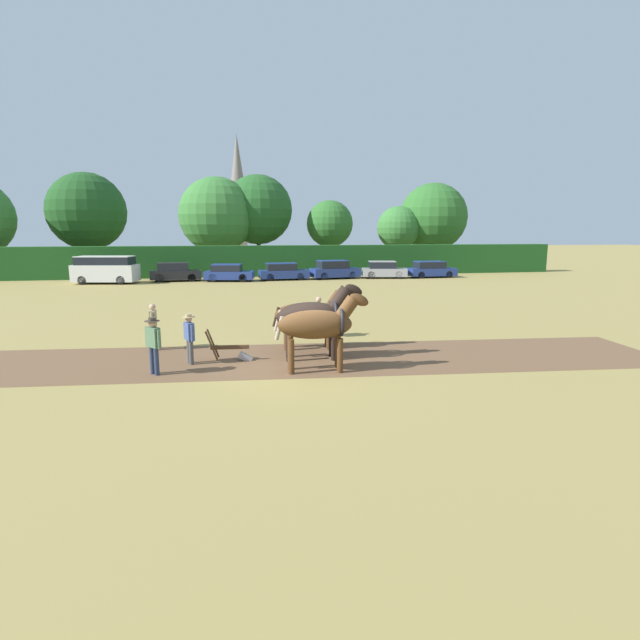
{
  "coord_description": "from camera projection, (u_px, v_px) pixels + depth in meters",
  "views": [
    {
      "loc": [
        -2.19,
        -14.61,
        4.14
      ],
      "look_at": [
        1.02,
        2.09,
        1.1
      ],
      "focal_mm": 28.0,
      "sensor_mm": 36.0,
      "label": 1
    }
  ],
  "objects": [
    {
      "name": "tree_right",
      "position": [
        398.0,
        228.0,
        54.25
      ],
      "size": [
        4.65,
        4.65,
        6.81
      ],
      "color": "#4C3823",
      "rests_on": "ground"
    },
    {
      "name": "tree_left",
      "position": [
        87.0,
        211.0,
        48.97
      ],
      "size": [
        7.51,
        7.51,
        9.8
      ],
      "color": "#4C3823",
      "rests_on": "ground"
    },
    {
      "name": "parked_car_center",
      "position": [
        283.0,
        272.0,
        42.67
      ],
      "size": [
        4.28,
        2.03,
        1.45
      ],
      "rotation": [
        0.0,
        0.0,
        0.07
      ],
      "color": "navy",
      "rests_on": "ground"
    },
    {
      "name": "draft_horse_lead_left",
      "position": [
        319.0,
        325.0,
        14.72
      ],
      "size": [
        2.86,
        1.09,
        2.41
      ],
      "rotation": [
        0.0,
        0.0,
        -0.09
      ],
      "color": "#513319",
      "rests_on": "ground"
    },
    {
      "name": "parked_car_right",
      "position": [
        384.0,
        270.0,
        44.23
      ],
      "size": [
        4.14,
        2.43,
        1.51
      ],
      "rotation": [
        0.0,
        0.0,
        -0.19
      ],
      "color": "#9E9EA8",
      "rests_on": "ground"
    },
    {
      "name": "tree_far_right",
      "position": [
        433.0,
        217.0,
        55.54
      ],
      "size": [
        7.47,
        7.47,
        9.4
      ],
      "color": "brown",
      "rests_on": "ground"
    },
    {
      "name": "draft_horse_lead_right",
      "position": [
        314.0,
        316.0,
        16.17
      ],
      "size": [
        2.95,
        1.21,
        2.53
      ],
      "rotation": [
        0.0,
        0.0,
        -0.09
      ],
      "color": "black",
      "rests_on": "ground"
    },
    {
      "name": "hedgerow",
      "position": [
        248.0,
        261.0,
        46.12
      ],
      "size": [
        60.6,
        1.65,
        2.81
      ],
      "primitive_type": "cube",
      "color": "#1E511E",
      "rests_on": "ground"
    },
    {
      "name": "parked_car_center_right",
      "position": [
        334.0,
        270.0,
        43.75
      ],
      "size": [
        4.47,
        2.45,
        1.61
      ],
      "rotation": [
        0.0,
        0.0,
        0.16
      ],
      "color": "navy",
      "rests_on": "ground"
    },
    {
      "name": "parked_car_left",
      "position": [
        175.0,
        272.0,
        41.57
      ],
      "size": [
        4.17,
        2.02,
        1.55
      ],
      "rotation": [
        0.0,
        0.0,
        0.06
      ],
      "color": "black",
      "rests_on": "ground"
    },
    {
      "name": "plowed_furrow_strip",
      "position": [
        155.0,
        363.0,
        15.9
      ],
      "size": [
        33.47,
        7.3,
        0.01
      ],
      "primitive_type": "cube",
      "rotation": [
        0.0,
        0.0,
        -0.09
      ],
      "color": "brown",
      "rests_on": "ground"
    },
    {
      "name": "draft_horse_trail_left",
      "position": [
        310.0,
        314.0,
        17.64
      ],
      "size": [
        2.93,
        1.06,
        2.23
      ],
      "rotation": [
        0.0,
        0.0,
        -0.09
      ],
      "color": "#513319",
      "rests_on": "ground"
    },
    {
      "name": "ground_plane",
      "position": [
        300.0,
        368.0,
        15.26
      ],
      "size": [
        240.0,
        240.0,
        0.0
      ],
      "primitive_type": "plane",
      "color": "#998447"
    },
    {
      "name": "parked_van",
      "position": [
        106.0,
        270.0,
        39.65
      ],
      "size": [
        5.13,
        2.86,
        2.18
      ],
      "rotation": [
        0.0,
        0.0,
        -0.18
      ],
      "color": "silver",
      "rests_on": "ground"
    },
    {
      "name": "tree_center_left",
      "position": [
        217.0,
        215.0,
        50.04
      ],
      "size": [
        7.55,
        7.55,
        9.49
      ],
      "color": "#4C3823",
      "rests_on": "ground"
    },
    {
      "name": "farmer_onlooker_right",
      "position": [
        153.0,
        323.0,
        17.48
      ],
      "size": [
        0.22,
        0.66,
        1.64
      ],
      "rotation": [
        0.0,
        0.0,
        0.01
      ],
      "color": "#38332D",
      "rests_on": "ground"
    },
    {
      "name": "plow",
      "position": [
        234.0,
        351.0,
        16.09
      ],
      "size": [
        1.5,
        0.49,
        1.13
      ],
      "rotation": [
        0.0,
        0.0,
        -0.09
      ],
      "color": "#4C331E",
      "rests_on": "ground"
    },
    {
      "name": "farmer_at_plow",
      "position": [
        189.0,
        335.0,
        15.6
      ],
      "size": [
        0.4,
        0.59,
        1.6
      ],
      "rotation": [
        0.0,
        0.0,
        0.4
      ],
      "color": "#4C4C4C",
      "rests_on": "ground"
    },
    {
      "name": "farmer_beside_team",
      "position": [
        319.0,
        314.0,
        19.56
      ],
      "size": [
        0.35,
        0.62,
        1.6
      ],
      "rotation": [
        0.0,
        0.0,
        0.34
      ],
      "color": "#4C4C4C",
      "rests_on": "ground"
    },
    {
      "name": "church_spire",
      "position": [
        238.0,
        192.0,
        87.83
      ],
      "size": [
        3.21,
        3.21,
        20.82
      ],
      "color": "gray",
      "rests_on": "ground"
    },
    {
      "name": "farmer_onlooker_left",
      "position": [
        153.0,
        342.0,
        14.41
      ],
      "size": [
        0.47,
        0.52,
        1.69
      ],
      "rotation": [
        0.0,
        0.0,
        0.72
      ],
      "color": "#28334C",
      "rests_on": "ground"
    },
    {
      "name": "parked_car_far_right",
      "position": [
        431.0,
        270.0,
        44.95
      ],
      "size": [
        4.31,
        1.86,
        1.47
      ],
      "rotation": [
        0.0,
        0.0,
        0.02
      ],
      "color": "navy",
      "rests_on": "ground"
    },
    {
      "name": "parked_car_center_left",
      "position": [
        229.0,
        273.0,
        41.57
      ],
      "size": [
        4.25,
        2.55,
        1.42
      ],
      "rotation": [
        0.0,
        0.0,
        -0.19
      ],
      "color": "navy",
      "rests_on": "ground"
    },
    {
      "name": "tree_center",
      "position": [
        258.0,
        210.0,
        51.71
      ],
      "size": [
        7.15,
        7.15,
        9.89
      ],
      "color": "#4C3823",
      "rests_on": "ground"
    },
    {
      "name": "tree_center_right",
      "position": [
        330.0,
        224.0,
        52.44
      ],
      "size": [
        4.87,
        4.87,
        7.33
      ],
      "color": "#423323",
      "rests_on": "ground"
    }
  ]
}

